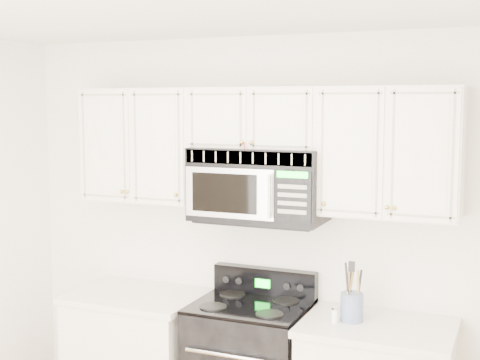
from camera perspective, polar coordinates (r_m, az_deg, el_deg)
The scene contains 6 objects.
room at distance 2.87m, azimuth -10.39°, elevation -11.27°, with size 3.51×3.51×2.61m.
upper_cabinets at distance 4.15m, azimuth 1.54°, elevation 3.26°, with size 2.44×0.37×0.75m.
microwave at distance 4.12m, azimuth 1.62°, elevation -0.35°, with size 0.82×0.46×0.45m.
utensil_crock at distance 3.97m, azimuth 9.52°, elevation -10.52°, with size 0.13×0.13×0.35m.
shaker_salt at distance 3.94m, azimuth 8.10°, elevation -11.33°, with size 0.04×0.04×0.09m.
shaker_pepper at distance 3.99m, azimuth 9.72°, elevation -10.96°, with size 0.05×0.05×0.11m.
Camera 1 is at (1.51, -2.27, 2.17)m, focal length 50.00 mm.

